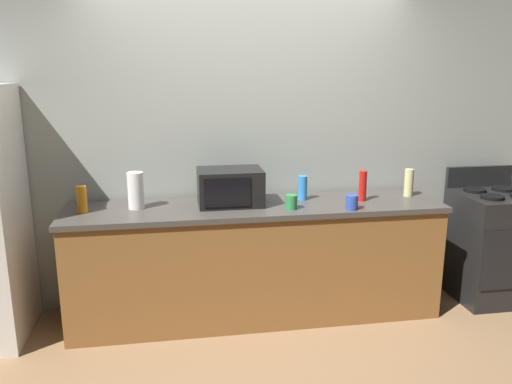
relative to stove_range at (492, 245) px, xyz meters
name	(u,v)px	position (x,y,z in m)	size (l,w,h in m)	color
ground_plane	(265,340)	(-2.00, -0.40, -0.46)	(8.00, 8.00, 0.00)	#93704C
back_wall	(248,138)	(-2.00, 0.41, 0.89)	(6.40, 0.10, 2.70)	#9EA399
counter_run	(256,261)	(-2.00, 0.00, -0.01)	(2.84, 0.64, 0.90)	brown
stove_range	(492,245)	(0.00, 0.00, 0.00)	(0.60, 0.61, 1.08)	black
microwave	(230,187)	(-2.19, 0.05, 0.57)	(0.48, 0.35, 0.27)	black
paper_towel_roll	(136,190)	(-2.88, 0.05, 0.57)	(0.12, 0.12, 0.27)	white
bottle_spray_cleaner	(303,188)	(-1.62, 0.09, 0.53)	(0.07, 0.07, 0.19)	#338CE5
bottle_hot_sauce	(363,186)	(-1.16, -0.01, 0.56)	(0.06, 0.06, 0.24)	red
bottle_dish_soap	(82,199)	(-3.25, 0.00, 0.54)	(0.07, 0.07, 0.19)	orange
bottle_vinegar	(409,183)	(-0.75, 0.07, 0.55)	(0.07, 0.07, 0.22)	beige
mug_blue	(352,202)	(-1.33, -0.23, 0.49)	(0.09, 0.09, 0.11)	#2D4CB2
mug_green	(291,202)	(-1.76, -0.15, 0.49)	(0.08, 0.08, 0.11)	#2D8C47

